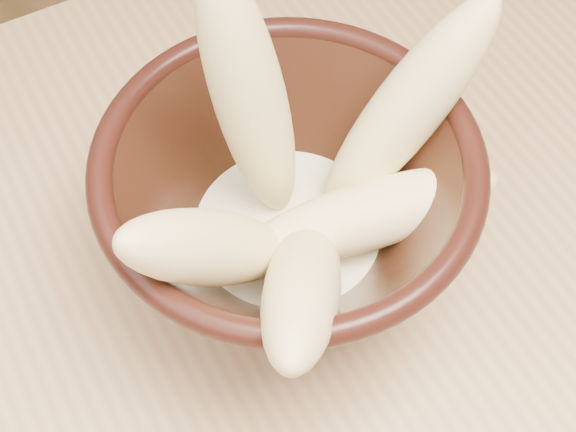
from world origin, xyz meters
name	(u,v)px	position (x,y,z in m)	size (l,w,h in m)	color
table	(406,363)	(0.00, 0.00, 0.67)	(1.20, 0.80, 0.75)	tan
bowl	(288,207)	(-0.06, 0.08, 0.82)	(0.23, 0.23, 0.12)	black
milk_puddle	(288,233)	(-0.06, 0.08, 0.79)	(0.13, 0.13, 0.02)	#F8EFC7
banana_upright	(250,98)	(-0.06, 0.11, 0.89)	(0.04, 0.04, 0.19)	#F2DE8F
banana_left	(213,248)	(-0.12, 0.05, 0.86)	(0.04, 0.04, 0.16)	#F2DE8F
banana_right	(405,111)	(0.02, 0.08, 0.87)	(0.04, 0.04, 0.17)	#F2DE8F
banana_across	(369,216)	(-0.02, 0.05, 0.83)	(0.04, 0.04, 0.17)	#F2DE8F
banana_front	(303,287)	(-0.08, 0.01, 0.85)	(0.04, 0.04, 0.17)	#F2DE8F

